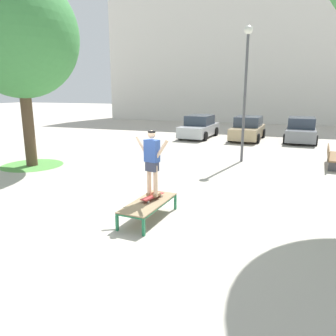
{
  "coord_description": "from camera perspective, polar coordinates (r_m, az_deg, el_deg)",
  "views": [
    {
      "loc": [
        3.26,
        -7.43,
        3.23
      ],
      "look_at": [
        0.23,
        1.25,
        1.0
      ],
      "focal_mm": 34.81,
      "sensor_mm": 36.0,
      "label": 1
    }
  ],
  "objects": [
    {
      "name": "skater",
      "position": [
        8.17,
        -2.81,
        1.63
      ],
      "size": [
        0.99,
        0.36,
        1.69
      ],
      "color": "beige",
      "rests_on": "skateboard"
    },
    {
      "name": "car_grey",
      "position": [
        22.37,
        22.24,
        6.11
      ],
      "size": [
        2.07,
        4.28,
        1.5
      ],
      "color": "slate",
      "rests_on": "ground"
    },
    {
      "name": "skate_box",
      "position": [
        8.28,
        -3.44,
        -6.26
      ],
      "size": [
        0.92,
        1.96,
        0.46
      ],
      "color": "#237A4C",
      "rests_on": "ground"
    },
    {
      "name": "car_tan",
      "position": [
        22.12,
        13.8,
        6.65
      ],
      "size": [
        2.13,
        4.31,
        1.5
      ],
      "color": "tan",
      "rests_on": "ground"
    },
    {
      "name": "park_bench",
      "position": [
        15.59,
        26.75,
        1.88
      ],
      "size": [
        0.66,
        2.43,
        0.83
      ],
      "color": "brown",
      "rests_on": "ground"
    },
    {
      "name": "skateboard",
      "position": [
        8.43,
        -2.74,
        -5.0
      ],
      "size": [
        0.39,
        0.82,
        0.09
      ],
      "color": "#B23333",
      "rests_on": "skate_box"
    },
    {
      "name": "light_post",
      "position": [
        15.02,
        13.5,
        15.55
      ],
      "size": [
        0.36,
        0.36,
        5.83
      ],
      "color": "#4C4C51",
      "rests_on": "ground"
    },
    {
      "name": "tree_near_left",
      "position": [
        15.17,
        -24.59,
        20.25
      ],
      "size": [
        4.67,
        4.67,
        7.76
      ],
      "color": "brown",
      "rests_on": "ground"
    },
    {
      "name": "car_silver",
      "position": [
        22.57,
        5.47,
        7.11
      ],
      "size": [
        2.16,
        4.32,
        1.5
      ],
      "color": "#B7BABF",
      "rests_on": "ground"
    },
    {
      "name": "building_facade",
      "position": [
        35.02,
        15.83,
        19.15
      ],
      "size": [
        30.97,
        4.0,
        13.79
      ],
      "primitive_type": "cube",
      "color": "silver",
      "rests_on": "ground"
    },
    {
      "name": "grass_patch_near_left",
      "position": [
        15.38,
        -22.67,
        0.46
      ],
      "size": [
        2.61,
        2.61,
        0.01
      ],
      "primitive_type": "cylinder",
      "color": "#519342",
      "rests_on": "ground"
    },
    {
      "name": "ground_plane",
      "position": [
        8.73,
        -4.17,
        -8.11
      ],
      "size": [
        120.0,
        120.0,
        0.0
      ],
      "primitive_type": "plane",
      "color": "#B2AA9E"
    }
  ]
}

